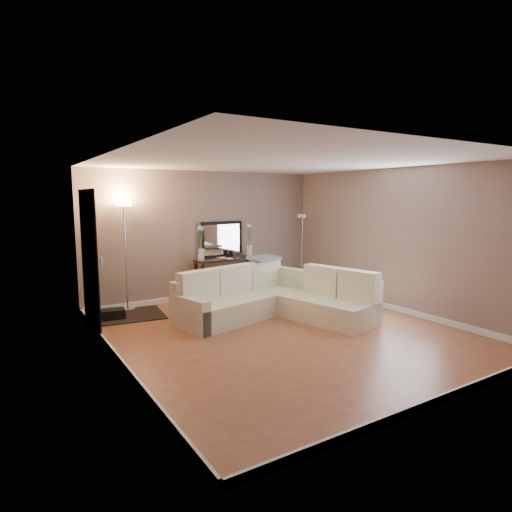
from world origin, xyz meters
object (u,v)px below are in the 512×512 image
console_table (223,276)px  floor_lamp_unlit (302,237)px  sectional_sofa (272,299)px  floor_lamp_lit (125,234)px

console_table → floor_lamp_unlit: floor_lamp_unlit is taller
console_table → floor_lamp_unlit: bearing=-8.3°
sectional_sofa → floor_lamp_unlit: floor_lamp_unlit is taller
floor_lamp_unlit → sectional_sofa: bearing=-140.8°
console_table → floor_lamp_lit: floor_lamp_lit is taller
sectional_sofa → floor_lamp_lit: size_ratio=1.49×
floor_lamp_lit → floor_lamp_unlit: floor_lamp_lit is taller
floor_lamp_unlit → floor_lamp_lit: bearing=175.0°
sectional_sofa → floor_lamp_unlit: 2.43m
floor_lamp_lit → floor_lamp_unlit: size_ratio=1.17×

